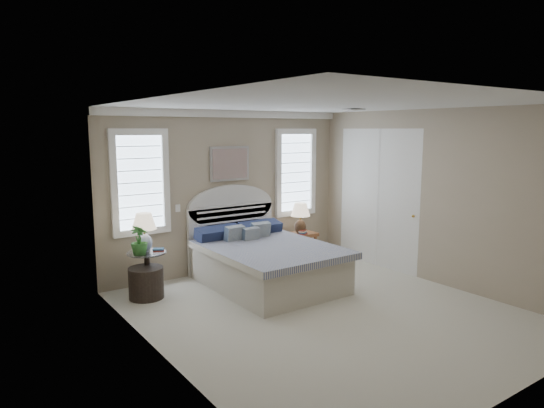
% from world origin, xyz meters
% --- Properties ---
extents(floor, '(4.50, 5.00, 0.01)m').
position_xyz_m(floor, '(0.00, 0.00, 0.00)').
color(floor, beige).
rests_on(floor, ground).
extents(ceiling, '(4.50, 5.00, 0.01)m').
position_xyz_m(ceiling, '(0.00, 0.00, 2.70)').
color(ceiling, silver).
rests_on(ceiling, wall_back).
extents(wall_back, '(4.50, 0.02, 2.70)m').
position_xyz_m(wall_back, '(0.00, 2.50, 1.35)').
color(wall_back, tan).
rests_on(wall_back, floor).
extents(wall_left, '(0.02, 5.00, 2.70)m').
position_xyz_m(wall_left, '(-2.25, 0.00, 1.35)').
color(wall_left, tan).
rests_on(wall_left, floor).
extents(wall_right, '(0.02, 5.00, 2.70)m').
position_xyz_m(wall_right, '(2.25, 0.00, 1.35)').
color(wall_right, tan).
rests_on(wall_right, floor).
extents(crown_molding, '(4.50, 0.08, 0.12)m').
position_xyz_m(crown_molding, '(0.00, 2.46, 2.64)').
color(crown_molding, white).
rests_on(crown_molding, wall_back).
extents(hvac_vent, '(0.30, 0.20, 0.02)m').
position_xyz_m(hvac_vent, '(1.20, 0.80, 2.68)').
color(hvac_vent, '#B2B2B2').
rests_on(hvac_vent, ceiling).
extents(switch_plate, '(0.08, 0.01, 0.12)m').
position_xyz_m(switch_plate, '(-0.95, 2.48, 1.15)').
color(switch_plate, white).
rests_on(switch_plate, wall_back).
extents(window_left, '(0.90, 0.06, 1.60)m').
position_xyz_m(window_left, '(-1.55, 2.48, 1.60)').
color(window_left, silver).
rests_on(window_left, wall_back).
extents(window_right, '(0.90, 0.06, 1.60)m').
position_xyz_m(window_right, '(1.40, 2.48, 1.60)').
color(window_right, silver).
rests_on(window_right, wall_back).
extents(painting, '(0.74, 0.04, 0.58)m').
position_xyz_m(painting, '(0.00, 2.46, 1.82)').
color(painting, silver).
rests_on(painting, wall_back).
extents(closet_door, '(0.02, 1.80, 2.40)m').
position_xyz_m(closet_door, '(2.23, 1.20, 1.20)').
color(closet_door, white).
rests_on(closet_door, floor).
extents(bed, '(1.72, 2.28, 1.47)m').
position_xyz_m(bed, '(0.00, 1.46, 0.39)').
color(bed, '#B4AE9E').
rests_on(bed, floor).
extents(side_table_left, '(0.56, 0.56, 0.63)m').
position_xyz_m(side_table_left, '(-1.65, 2.05, 0.39)').
color(side_table_left, black).
rests_on(side_table_left, floor).
extents(nightstand_right, '(0.50, 0.40, 0.53)m').
position_xyz_m(nightstand_right, '(1.30, 2.15, 0.39)').
color(nightstand_right, brown).
rests_on(nightstand_right, floor).
extents(floor_pot, '(0.52, 0.52, 0.45)m').
position_xyz_m(floor_pot, '(-1.73, 1.89, 0.22)').
color(floor_pot, black).
rests_on(floor_pot, floor).
extents(lamp_left, '(0.43, 0.43, 0.57)m').
position_xyz_m(lamp_left, '(-1.65, 2.10, 0.98)').
color(lamp_left, silver).
rests_on(lamp_left, side_table_left).
extents(lamp_right, '(0.44, 0.44, 0.56)m').
position_xyz_m(lamp_right, '(1.23, 2.10, 0.87)').
color(lamp_right, black).
rests_on(lamp_right, nightstand_right).
extents(potted_plant, '(0.25, 0.25, 0.42)m').
position_xyz_m(potted_plant, '(-1.78, 1.96, 0.84)').
color(potted_plant, '#2C6B2A').
rests_on(potted_plant, side_table_left).
extents(books_left, '(0.19, 0.17, 0.04)m').
position_xyz_m(books_left, '(-1.50, 1.99, 0.65)').
color(books_left, '#A33328').
rests_on(books_left, side_table_left).
extents(books_right, '(0.19, 0.17, 0.09)m').
position_xyz_m(books_right, '(1.23, 2.03, 0.57)').
color(books_right, '#A33328').
rests_on(books_right, nightstand_right).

